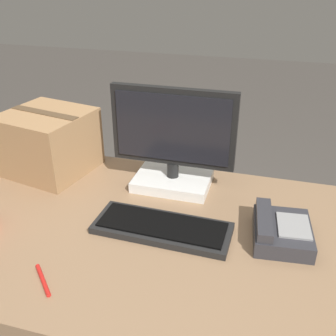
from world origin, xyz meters
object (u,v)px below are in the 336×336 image
(desk_phone, at_px, (280,231))
(pen_marker, at_px, (43,280))
(keyboard, at_px, (162,227))
(monitor, at_px, (173,147))
(cardboard_box, at_px, (49,142))

(desk_phone, height_order, pen_marker, desk_phone)
(keyboard, relative_size, desk_phone, 1.94)
(keyboard, relative_size, pen_marker, 4.48)
(monitor, height_order, keyboard, monitor)
(desk_phone, bearing_deg, pen_marker, -154.61)
(desk_phone, bearing_deg, keyboard, -176.18)
(keyboard, height_order, desk_phone, desk_phone)
(keyboard, xyz_separation_m, desk_phone, (0.36, 0.06, 0.02))
(keyboard, bearing_deg, pen_marker, -127.39)
(monitor, distance_m, desk_phone, 0.48)
(cardboard_box, bearing_deg, pen_marker, -61.91)
(desk_phone, bearing_deg, cardboard_box, 160.89)
(keyboard, xyz_separation_m, cardboard_box, (-0.56, 0.28, 0.11))
(monitor, xyz_separation_m, cardboard_box, (-0.51, -0.01, -0.04))
(cardboard_box, relative_size, pen_marker, 3.71)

